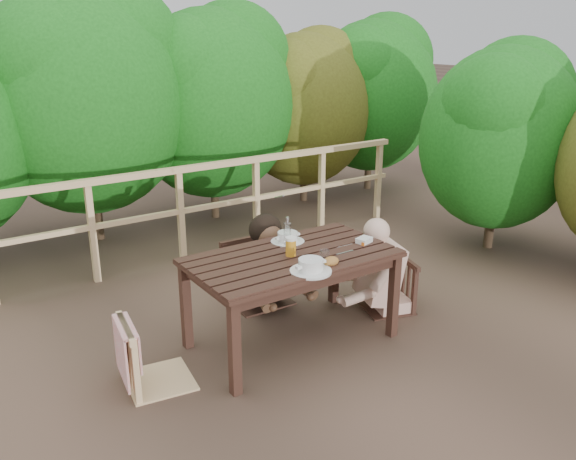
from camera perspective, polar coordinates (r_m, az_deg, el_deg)
ground at (r=4.69m, az=0.35°, el=-10.63°), size 60.00×60.00×0.00m
table at (r=4.53m, az=0.36°, el=-6.73°), size 1.53×0.86×0.71m
chair_left at (r=4.08m, az=-12.70°, el=-8.71°), size 0.51×0.51×0.91m
chair_far at (r=5.12m, az=-2.97°, el=-1.74°), size 0.52×0.52×1.02m
chair_right at (r=5.10m, az=9.65°, el=-3.24°), size 0.52×0.52×0.83m
woman at (r=5.09m, az=-3.11°, el=-0.22°), size 0.54×0.66×1.29m
diner_right at (r=5.02m, az=10.06°, el=-0.36°), size 0.81×0.73×1.36m
railing at (r=6.11m, az=-10.31°, el=1.39°), size 5.60×0.10×1.01m
hedge_row at (r=7.11m, az=-12.07°, el=15.17°), size 6.60×1.60×3.80m
shrub_side at (r=6.44m, az=25.76°, el=9.36°), size 1.40×2.20×2.90m
soup_near at (r=4.09m, az=2.22°, el=-3.47°), size 0.29×0.29×0.10m
soup_far at (r=4.65m, az=-0.04°, el=-0.71°), size 0.27×0.27×0.09m
bread_roll at (r=4.22m, az=4.19°, el=-3.03°), size 0.12×0.09×0.07m
beer_glass at (r=4.34m, az=0.27°, el=-1.69°), size 0.08×0.08×0.16m
bottle at (r=4.53m, az=-0.06°, el=-0.21°), size 0.06×0.06×0.24m
tumbler at (r=4.30m, az=3.56°, el=-2.48°), size 0.07×0.07×0.08m
butter_tub at (r=4.66m, az=7.36°, el=-1.06°), size 0.15×0.12×0.05m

